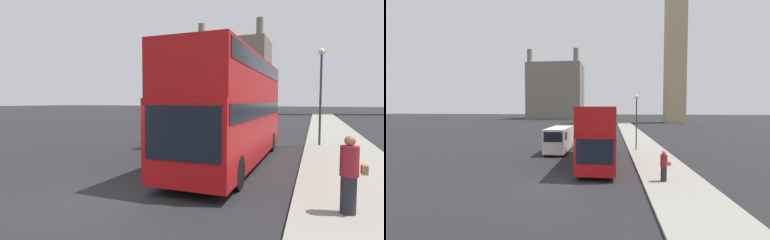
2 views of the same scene
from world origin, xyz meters
The scene contains 7 objects.
ground_plane centered at (0.00, 0.00, 0.00)m, with size 300.00×300.00×0.00m, color black.
sidewalk_strip centered at (6.81, 0.00, 0.07)m, with size 3.62×120.00×0.15m.
building_block_distant centered at (-17.80, 85.08, 10.56)m, with size 20.20×15.66×25.60m.
red_double_decker_bus centered at (2.31, 6.08, 2.44)m, with size 2.47×10.63×4.36m.
white_van centered at (-1.70, 10.55, 1.28)m, with size 1.96×5.81×2.38m.
pedestrian centered at (6.21, 1.08, 1.01)m, with size 0.54×0.38×1.73m.
street_lamp centered at (5.75, 12.05, 3.72)m, with size 0.36×0.36×5.40m.
Camera 2 is at (3.21, -13.71, 4.30)m, focal length 24.00 mm.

